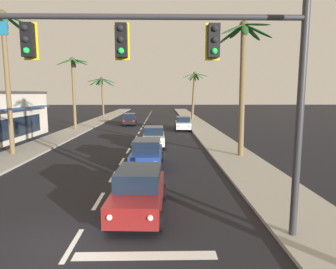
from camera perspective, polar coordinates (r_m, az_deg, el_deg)
The scene contains 15 objects.
ground_plane at distance 9.69m, azimuth -18.23°, elevation -19.94°, with size 220.00×220.00×0.00m, color black.
sidewalk_right at distance 28.96m, azimuth 9.02°, elevation -0.83°, with size 3.20×110.00×0.14m, color #9E998E.
sidewalk_left at distance 30.37m, azimuth -21.35°, elevation -0.88°, with size 3.20×110.00×0.14m, color #9E998E.
lane_markings at distance 29.21m, azimuth -5.65°, elevation -0.83°, with size 4.28×88.56×0.01m.
traffic_signal_mast at distance 8.51m, azimuth 2.66°, elevation 13.58°, with size 10.70×0.41×7.31m.
sedan_lead_at_stop_bar at distance 11.21m, azimuth -5.75°, elevation -10.87°, with size 2.10×4.51×1.68m.
sedan_third_in_queue at distance 17.97m, azimuth -4.15°, elevation -3.63°, with size 2.04×4.49×1.68m.
sedan_fifth_in_queue at distance 24.86m, azimuth -2.80°, elevation -0.37°, with size 2.01×4.47×1.68m.
sedan_oncoming_far at distance 41.95m, azimuth -7.52°, elevation 3.00°, with size 2.11×4.51×1.68m.
sedan_parked_nearest_kerb at distance 35.80m, azimuth 2.95°, elevation 2.20°, with size 2.03×4.48×1.68m.
palm_left_second at distance 23.84m, azimuth -29.17°, elevation 13.25°, with size 4.17×3.93×10.15m.
palm_left_third at distance 37.97m, azimuth -18.04°, elevation 10.23°, with size 3.90×3.84×8.87m.
palm_left_farthest at distance 52.76m, azimuth -12.82°, elevation 9.07°, with size 5.01×4.78×7.35m.
palm_right_second at distance 20.95m, azimuth 14.48°, elevation 13.02°, with size 4.03×4.31×9.31m.
palm_right_farthest at distance 49.41m, azimuth 5.13°, elevation 9.03°, with size 4.30×3.61×8.10m.
Camera 1 is at (2.68, -8.16, 4.48)m, focal length 31.14 mm.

